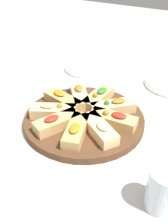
{
  "coord_description": "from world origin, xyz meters",
  "views": [
    {
      "loc": [
        0.31,
        -0.55,
        0.47
      ],
      "look_at": [
        0.0,
        0.0,
        0.04
      ],
      "focal_mm": 42.0,
      "sensor_mm": 36.0,
      "label": 1
    }
  ],
  "objects": [
    {
      "name": "focaccia_slice_0",
      "position": [
        0.03,
        -0.09,
        0.04
      ],
      "size": [
        0.08,
        0.14,
        0.04
      ],
      "color": "tan",
      "rests_on": "serving_board"
    },
    {
      "name": "focaccia_slice_7",
      "position": [
        -0.08,
        -0.04,
        0.04
      ],
      "size": [
        0.14,
        0.1,
        0.04
      ],
      "color": "#E5C689",
      "rests_on": "serving_board"
    },
    {
      "name": "focaccia_slice_1",
      "position": [
        0.08,
        -0.05,
        0.04
      ],
      "size": [
        0.14,
        0.11,
        0.04
      ],
      "color": "#E5C689",
      "rests_on": "serving_board"
    },
    {
      "name": "plate_left",
      "position": [
        -0.17,
        0.33,
        0.01
      ],
      "size": [
        0.19,
        0.19,
        0.02
      ],
      "color": "white",
      "rests_on": "ground_plane"
    },
    {
      "name": "focaccia_slice_5",
      "position": [
        -0.06,
        0.07,
        0.04
      ],
      "size": [
        0.12,
        0.13,
        0.04
      ],
      "color": "#E5C689",
      "rests_on": "serving_board"
    },
    {
      "name": "water_glass",
      "position": [
        0.28,
        -0.18,
        0.05
      ],
      "size": [
        0.07,
        0.07,
        0.1
      ],
      "primitive_type": "cylinder",
      "color": "silver",
      "rests_on": "ground_plane"
    },
    {
      "name": "focaccia_slice_3",
      "position": [
        0.06,
        0.06,
        0.04
      ],
      "size": [
        0.13,
        0.13,
        0.04
      ],
      "color": "#E5C689",
      "rests_on": "serving_board"
    },
    {
      "name": "napkin_stack",
      "position": [
        -0.02,
        -0.32,
        0.0
      ],
      "size": [
        0.17,
        0.15,
        0.01
      ],
      "primitive_type": "cube",
      "rotation": [
        0.0,
        0.0,
        -0.29
      ],
      "color": "white",
      "rests_on": "ground_plane"
    },
    {
      "name": "ground_plane",
      "position": [
        0.0,
        0.0,
        0.0
      ],
      "size": [
        3.0,
        3.0,
        0.0
      ],
      "primitive_type": "plane",
      "color": "beige"
    },
    {
      "name": "focaccia_slice_2",
      "position": [
        0.09,
        0.01,
        0.04
      ],
      "size": [
        0.14,
        0.06,
        0.04
      ],
      "color": "tan",
      "rests_on": "serving_board"
    },
    {
      "name": "serving_board",
      "position": [
        0.0,
        0.0,
        0.01
      ],
      "size": [
        0.36,
        0.36,
        0.02
      ],
      "primitive_type": "cylinder",
      "color": "#51331E",
      "rests_on": "ground_plane"
    },
    {
      "name": "focaccia_slice_4",
      "position": [
        0.0,
        0.09,
        0.04
      ],
      "size": [
        0.05,
        0.14,
        0.04
      ],
      "color": "#DBB775",
      "rests_on": "serving_board"
    },
    {
      "name": "focaccia_slice_8",
      "position": [
        -0.04,
        -0.08,
        0.04
      ],
      "size": [
        0.1,
        0.14,
        0.04
      ],
      "color": "tan",
      "rests_on": "serving_board"
    },
    {
      "name": "focaccia_slice_6",
      "position": [
        -0.09,
        0.02,
        0.04
      ],
      "size": [
        0.14,
        0.08,
        0.04
      ],
      "color": "tan",
      "rests_on": "serving_board"
    }
  ]
}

